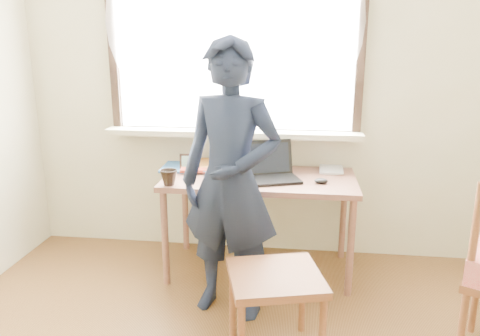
# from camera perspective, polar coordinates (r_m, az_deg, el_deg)

# --- Properties ---
(room_shell) EXTENTS (3.52, 4.02, 2.61)m
(room_shell) POSITION_cam_1_polar(r_m,az_deg,el_deg) (1.62, -3.59, 17.45)
(room_shell) COLOR beige
(room_shell) RESTS_ON ground
(desk) EXTENTS (1.28, 0.64, 0.69)m
(desk) POSITION_cam_1_polar(r_m,az_deg,el_deg) (3.18, 2.43, -2.31)
(desk) COLOR brown
(desk) RESTS_ON ground
(laptop) EXTENTS (0.43, 0.39, 0.24)m
(laptop) POSITION_cam_1_polar(r_m,az_deg,el_deg) (3.10, 3.59, -0.27)
(laptop) COLOR black
(laptop) RESTS_ON desk
(mug_white) EXTENTS (0.18, 0.18, 0.10)m
(mug_white) POSITION_cam_1_polar(r_m,az_deg,el_deg) (3.37, -0.29, 0.89)
(mug_white) COLOR white
(mug_white) RESTS_ON desk
(mug_dark) EXTENTS (0.15, 0.15, 0.10)m
(mug_dark) POSITION_cam_1_polar(r_m,az_deg,el_deg) (2.99, -8.68, -1.15)
(mug_dark) COLOR black
(mug_dark) RESTS_ON desk
(mouse) EXTENTS (0.09, 0.06, 0.03)m
(mouse) POSITION_cam_1_polar(r_m,az_deg,el_deg) (3.05, 9.86, -1.56)
(mouse) COLOR black
(mouse) RESTS_ON desk
(desk_clutter) EXTENTS (0.89, 0.47, 0.04)m
(desk_clutter) POSITION_cam_1_polar(r_m,az_deg,el_deg) (3.35, -1.30, 0.22)
(desk_clutter) COLOR #3268A5
(desk_clutter) RESTS_ON desk
(book_a) EXTENTS (0.19, 0.25, 0.02)m
(book_a) POSITION_cam_1_polar(r_m,az_deg,el_deg) (3.43, -3.08, 0.43)
(book_a) COLOR white
(book_a) RESTS_ON desk
(book_b) EXTENTS (0.17, 0.23, 0.02)m
(book_b) POSITION_cam_1_polar(r_m,az_deg,el_deg) (3.36, 9.66, -0.13)
(book_b) COLOR white
(book_b) RESTS_ON desk
(picture_frame) EXTENTS (0.14, 0.03, 0.11)m
(picture_frame) POSITION_cam_1_polar(r_m,az_deg,el_deg) (3.32, -6.15, 0.63)
(picture_frame) COLOR black
(picture_frame) RESTS_ON desk
(work_chair) EXTENTS (0.54, 0.53, 0.46)m
(work_chair) POSITION_cam_1_polar(r_m,az_deg,el_deg) (2.41, 4.30, -14.22)
(work_chair) COLOR brown
(work_chair) RESTS_ON ground
(person) EXTENTS (0.66, 0.51, 1.61)m
(person) POSITION_cam_1_polar(r_m,az_deg,el_deg) (2.65, -1.15, -1.67)
(person) COLOR black
(person) RESTS_ON ground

